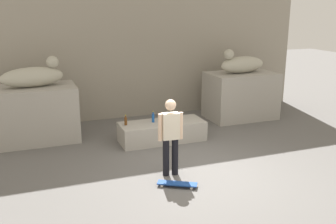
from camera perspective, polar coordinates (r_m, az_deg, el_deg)
name	(u,v)px	position (r m, az deg, el deg)	size (l,w,h in m)	color
ground_plane	(197,174)	(8.47, 4.40, -9.12)	(40.00, 40.00, 0.00)	#605E5B
facade_wall	(131,29)	(12.59, -5.47, 12.21)	(11.68, 0.60, 5.65)	gray
pedestal_left	(36,114)	(10.84, -19.03, -0.28)	(2.15, 1.35, 1.48)	#A39E93
pedestal_right	(241,95)	(12.61, 10.74, 2.42)	(2.15, 1.35, 1.48)	#A39E93
statue_reclining_left	(34,76)	(10.63, -19.32, 5.06)	(1.67, 0.82, 0.78)	#B0AC99
statue_reclining_right	(242,64)	(12.40, 10.85, 7.01)	(1.66, 0.77, 0.78)	#B0AC99
ledge_block	(162,131)	(10.34, -0.88, -2.91)	(2.28, 0.89, 0.53)	#A39E93
skater	(171,134)	(8.07, 0.38, -3.30)	(0.54, 0.23, 1.67)	black
skateboard	(177,184)	(7.86, 1.37, -10.58)	(0.79, 0.58, 0.08)	navy
bottle_brown	(126,121)	(10.04, -6.29, -1.32)	(0.07, 0.07, 0.27)	#593314
bottle_blue	(153,118)	(10.22, -2.22, -0.85)	(0.07, 0.07, 0.30)	#194C99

